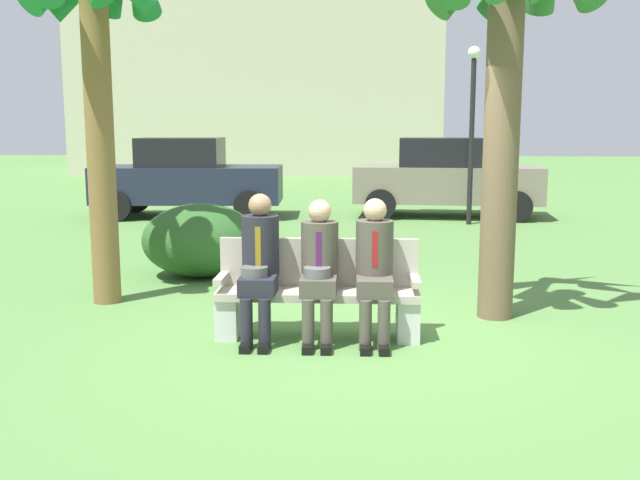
% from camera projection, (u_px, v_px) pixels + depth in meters
% --- Properties ---
extents(ground_plane, '(80.00, 80.00, 0.00)m').
position_uv_depth(ground_plane, '(361.00, 337.00, 6.65)').
color(ground_plane, '#52803F').
extents(park_bench, '(1.85, 0.44, 0.90)m').
position_uv_depth(park_bench, '(318.00, 292.00, 6.62)').
color(park_bench, '#B7AD9E').
rests_on(park_bench, ground).
extents(seated_man_left, '(0.34, 0.72, 1.33)m').
position_uv_depth(seated_man_left, '(259.00, 260.00, 6.47)').
color(seated_man_left, '#23232D').
rests_on(seated_man_left, ground).
extents(seated_man_middle, '(0.34, 0.72, 1.28)m').
position_uv_depth(seated_man_middle, '(319.00, 263.00, 6.44)').
color(seated_man_middle, '#4C473D').
rests_on(seated_man_middle, ground).
extents(seated_man_right, '(0.34, 0.72, 1.29)m').
position_uv_depth(seated_man_right, '(375.00, 263.00, 6.42)').
color(seated_man_right, '#4C473D').
rests_on(seated_man_right, ground).
extents(palm_tree_tall, '(1.66, 1.67, 4.28)m').
position_uv_depth(palm_tree_tall, '(93.00, 12.00, 7.49)').
color(palm_tree_tall, brown).
rests_on(palm_tree_tall, ground).
extents(palm_tree_short, '(1.84, 1.90, 4.35)m').
position_uv_depth(palm_tree_short, '(506.00, 8.00, 6.87)').
color(palm_tree_short, brown).
rests_on(palm_tree_short, ground).
extents(shrub_near_bench, '(1.51, 1.38, 0.94)m').
position_uv_depth(shrub_near_bench, '(201.00, 240.00, 9.28)').
color(shrub_near_bench, '#2A5625').
rests_on(shrub_near_bench, ground).
extents(parked_car_near, '(3.96, 1.85, 1.68)m').
position_uv_depth(parked_car_near, '(187.00, 178.00, 15.26)').
color(parked_car_near, '#1E2338').
rests_on(parked_car_near, ground).
extents(parked_car_far, '(4.02, 1.99, 1.68)m').
position_uv_depth(parked_car_far, '(445.00, 178.00, 15.30)').
color(parked_car_far, slate).
rests_on(parked_car_far, ground).
extents(street_lamp, '(0.24, 0.24, 3.43)m').
position_uv_depth(street_lamp, '(472.00, 116.00, 13.89)').
color(street_lamp, black).
rests_on(street_lamp, ground).
extents(building_backdrop, '(15.10, 6.50, 12.65)m').
position_uv_depth(building_backdrop, '(261.00, 16.00, 29.43)').
color(building_backdrop, '#BAB798').
rests_on(building_backdrop, ground).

